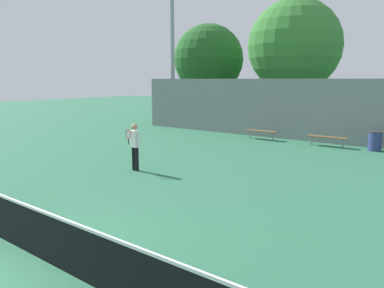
{
  "coord_description": "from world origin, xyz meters",
  "views": [
    {
      "loc": [
        6.4,
        -3.43,
        3.29
      ],
      "look_at": [
        -1.69,
        7.07,
        0.99
      ],
      "focal_mm": 35.0,
      "sensor_mm": 36.0,
      "label": 1
    }
  ],
  "objects_px": {
    "tennis_player": "(135,144)",
    "trash_bin": "(375,141)",
    "tennis_net": "(33,231)",
    "bench_courtside_far": "(261,131)",
    "light_pole_far_right": "(172,47)",
    "tree_green_tall": "(209,59)",
    "bench_courtside_near": "(327,137)",
    "tree_green_broad": "(294,46)"
  },
  "relations": [
    {
      "from": "bench_courtside_near",
      "to": "light_pole_far_right",
      "type": "xyz_separation_m",
      "value": [
        -11.39,
        1.58,
        5.04
      ]
    },
    {
      "from": "bench_courtside_far",
      "to": "trash_bin",
      "type": "xyz_separation_m",
      "value": [
        5.75,
        0.21,
        0.01
      ]
    },
    {
      "from": "bench_courtside_far",
      "to": "tree_green_broad",
      "type": "relative_size",
      "value": 0.21
    },
    {
      "from": "trash_bin",
      "to": "tree_green_tall",
      "type": "relative_size",
      "value": 0.12
    },
    {
      "from": "tree_green_broad",
      "to": "tree_green_tall",
      "type": "bearing_deg",
      "value": 178.4
    },
    {
      "from": "bench_courtside_near",
      "to": "tree_green_tall",
      "type": "distance_m",
      "value": 13.86
    },
    {
      "from": "bench_courtside_near",
      "to": "trash_bin",
      "type": "relative_size",
      "value": 2.14
    },
    {
      "from": "tennis_net",
      "to": "trash_bin",
      "type": "relative_size",
      "value": 11.46
    },
    {
      "from": "bench_courtside_near",
      "to": "bench_courtside_far",
      "type": "distance_m",
      "value": 3.62
    },
    {
      "from": "light_pole_far_right",
      "to": "bench_courtside_near",
      "type": "bearing_deg",
      "value": -7.89
    },
    {
      "from": "tennis_net",
      "to": "bench_courtside_near",
      "type": "relative_size",
      "value": 5.37
    },
    {
      "from": "tennis_player",
      "to": "tree_green_broad",
      "type": "xyz_separation_m",
      "value": [
        -0.51,
        15.31,
        4.51
      ]
    },
    {
      "from": "tree_green_tall",
      "to": "tree_green_broad",
      "type": "bearing_deg",
      "value": -1.6
    },
    {
      "from": "bench_courtside_near",
      "to": "bench_courtside_far",
      "type": "height_order",
      "value": "same"
    },
    {
      "from": "trash_bin",
      "to": "tree_green_broad",
      "type": "distance_m",
      "value": 10.09
    },
    {
      "from": "tree_green_broad",
      "to": "light_pole_far_right",
      "type": "bearing_deg",
      "value": -147.52
    },
    {
      "from": "tennis_player",
      "to": "bench_courtside_near",
      "type": "bearing_deg",
      "value": 73.53
    },
    {
      "from": "tennis_net",
      "to": "tree_green_tall",
      "type": "height_order",
      "value": "tree_green_tall"
    },
    {
      "from": "tennis_player",
      "to": "bench_courtside_near",
      "type": "height_order",
      "value": "tennis_player"
    },
    {
      "from": "tennis_player",
      "to": "trash_bin",
      "type": "height_order",
      "value": "tennis_player"
    },
    {
      "from": "tennis_net",
      "to": "bench_courtside_far",
      "type": "relative_size",
      "value": 5.92
    },
    {
      "from": "tennis_player",
      "to": "light_pole_far_right",
      "type": "height_order",
      "value": "light_pole_far_right"
    },
    {
      "from": "bench_courtside_far",
      "to": "light_pole_far_right",
      "type": "relative_size",
      "value": 0.18
    },
    {
      "from": "tennis_player",
      "to": "tree_green_tall",
      "type": "relative_size",
      "value": 0.23
    },
    {
      "from": "bench_courtside_near",
      "to": "trash_bin",
      "type": "xyz_separation_m",
      "value": [
        2.13,
        0.21,
        0.01
      ]
    },
    {
      "from": "bench_courtside_near",
      "to": "trash_bin",
      "type": "height_order",
      "value": "trash_bin"
    },
    {
      "from": "trash_bin",
      "to": "bench_courtside_near",
      "type": "bearing_deg",
      "value": -174.34
    },
    {
      "from": "tennis_net",
      "to": "tree_green_broad",
      "type": "xyz_separation_m",
      "value": [
        -3.88,
        21.17,
        4.98
      ]
    },
    {
      "from": "bench_courtside_far",
      "to": "tree_green_tall",
      "type": "distance_m",
      "value": 11.02
    },
    {
      "from": "tree_green_tall",
      "to": "tennis_player",
      "type": "bearing_deg",
      "value": -63.7
    },
    {
      "from": "trash_bin",
      "to": "tree_green_broad",
      "type": "bearing_deg",
      "value": 138.52
    },
    {
      "from": "tennis_net",
      "to": "tree_green_broad",
      "type": "height_order",
      "value": "tree_green_broad"
    },
    {
      "from": "bench_courtside_near",
      "to": "bench_courtside_far",
      "type": "bearing_deg",
      "value": 180.0
    },
    {
      "from": "trash_bin",
      "to": "bench_courtside_far",
      "type": "bearing_deg",
      "value": -177.9
    },
    {
      "from": "trash_bin",
      "to": "tree_green_tall",
      "type": "height_order",
      "value": "tree_green_tall"
    },
    {
      "from": "trash_bin",
      "to": "tree_green_broad",
      "type": "relative_size",
      "value": 0.11
    },
    {
      "from": "trash_bin",
      "to": "tree_green_broad",
      "type": "height_order",
      "value": "tree_green_broad"
    },
    {
      "from": "tennis_net",
      "to": "tree_green_broad",
      "type": "relative_size",
      "value": 1.22
    },
    {
      "from": "tennis_net",
      "to": "trash_bin",
      "type": "xyz_separation_m",
      "value": [
        2.68,
        15.37,
        -0.04
      ]
    },
    {
      "from": "tennis_net",
      "to": "bench_courtside_far",
      "type": "distance_m",
      "value": 15.47
    },
    {
      "from": "tree_green_tall",
      "to": "tennis_net",
      "type": "bearing_deg",
      "value": -62.69
    },
    {
      "from": "bench_courtside_far",
      "to": "tree_green_tall",
      "type": "xyz_separation_m",
      "value": [
        -7.97,
        6.21,
        4.4
      ]
    }
  ]
}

